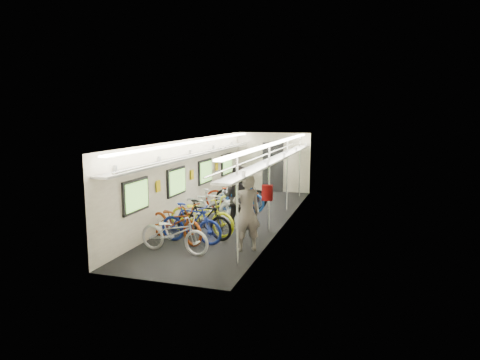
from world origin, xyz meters
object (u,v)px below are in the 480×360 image
Objects in this scene: passenger_near at (247,213)px; bicycle_0 at (174,233)px; backpack at (267,193)px; passenger_mid at (237,197)px; bicycle_1 at (191,223)px.

bicycle_0 is at bearing -10.44° from passenger_near.
backpack is at bearing -49.59° from bicycle_0.
bicycle_0 is 0.98× the size of passenger_near.
backpack is at bearing 136.02° from passenger_mid.
passenger_near is at bearing 116.32° from passenger_mid.
bicycle_1 reaches higher than bicycle_0.
backpack reaches higher than bicycle_0.
bicycle_0 is at bearing 178.95° from bicycle_1.
passenger_near is 1.03× the size of passenger_mid.
passenger_mid reaches higher than backpack.
passenger_near reaches higher than passenger_mid.
passenger_mid reaches higher than bicycle_1.
bicycle_0 is at bearing -153.96° from backpack.
passenger_near is (1.47, -0.15, 0.41)m from bicycle_1.
backpack is (0.33, 0.65, 0.37)m from passenger_near.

